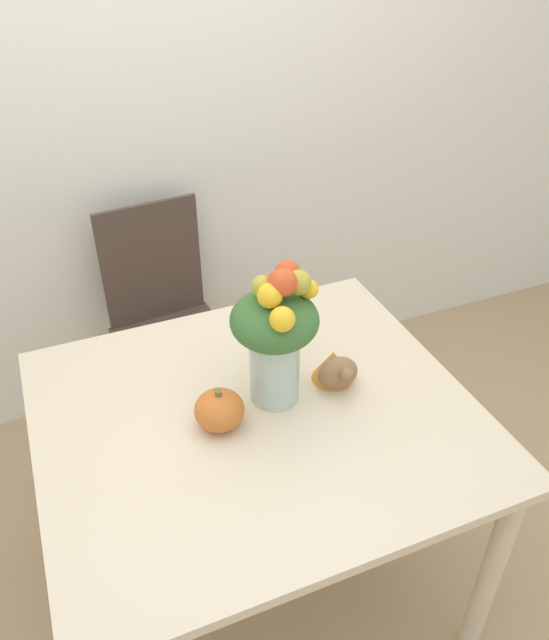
{
  "coord_description": "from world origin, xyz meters",
  "views": [
    {
      "loc": [
        -0.42,
        -1.13,
        1.93
      ],
      "look_at": [
        0.07,
        0.04,
        1.03
      ],
      "focal_mm": 35.0,
      "sensor_mm": 36.0,
      "label": 1
    }
  ],
  "objects_px": {
    "pumpkin": "(219,410)",
    "dining_chair_near_window": "(168,324)",
    "turkey_figurine": "(335,368)",
    "flower_vase": "(276,336)"
  },
  "relations": [
    {
      "from": "pumpkin",
      "to": "dining_chair_near_window",
      "type": "distance_m",
      "value": 0.96
    },
    {
      "from": "flower_vase",
      "to": "dining_chair_near_window",
      "type": "relative_size",
      "value": 0.43
    },
    {
      "from": "turkey_figurine",
      "to": "dining_chair_near_window",
      "type": "bearing_deg",
      "value": 108.56
    },
    {
      "from": "flower_vase",
      "to": "turkey_figurine",
      "type": "xyz_separation_m",
      "value": [
        0.18,
        -0.01,
        -0.16
      ]
    },
    {
      "from": "pumpkin",
      "to": "turkey_figurine",
      "type": "bearing_deg",
      "value": 6.45
    },
    {
      "from": "flower_vase",
      "to": "pumpkin",
      "type": "distance_m",
      "value": 0.24
    },
    {
      "from": "dining_chair_near_window",
      "to": "turkey_figurine",
      "type": "bearing_deg",
      "value": -77.0
    },
    {
      "from": "flower_vase",
      "to": "pumpkin",
      "type": "xyz_separation_m",
      "value": [
        -0.17,
        -0.05,
        -0.15
      ]
    },
    {
      "from": "pumpkin",
      "to": "dining_chair_near_window",
      "type": "bearing_deg",
      "value": 85.93
    },
    {
      "from": "pumpkin",
      "to": "flower_vase",
      "type": "bearing_deg",
      "value": 15.4
    }
  ]
}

